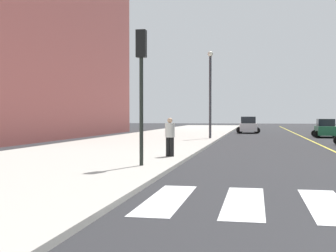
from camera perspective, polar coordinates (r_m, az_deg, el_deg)
sidewalk_kerb_west at (r=27.67m, az=-5.69°, el=-2.64°), size 10.00×120.00×0.15m
lane_divider_paint at (r=46.66m, az=16.28°, el=-1.17°), size 0.16×80.00×0.01m
car_green_second at (r=43.76m, az=19.27°, el=-0.32°), size 2.40×3.80×1.68m
car_white_third at (r=52.08m, az=10.05°, el=0.08°), size 2.74×4.27×1.87m
traffic_light_far_corner at (r=16.68m, az=-3.37°, el=6.98°), size 0.36×0.41×4.96m
pedestrian_walking_west at (r=20.26m, az=0.24°, el=-1.16°), size 0.43×0.43×1.73m
street_lamp at (r=36.88m, az=5.35°, el=4.96°), size 0.44×0.44×7.05m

